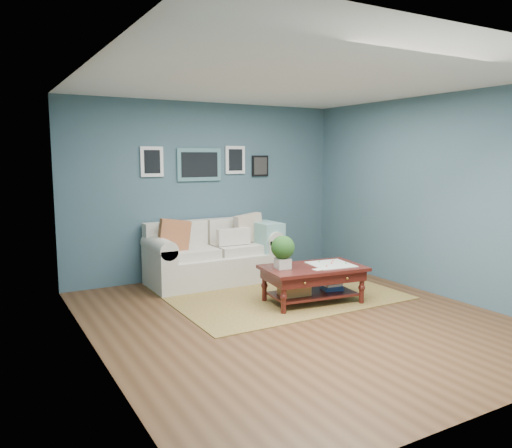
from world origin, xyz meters
TOP-DOWN VIEW (x-y plane):
  - room_shell at (-0.00, 0.06)m, footprint 5.00×5.02m
  - area_rug at (0.40, 1.06)m, footprint 3.00×2.40m
  - loveseat at (-0.05, 2.03)m, footprint 1.98×0.90m
  - coffee_table at (0.47, 0.43)m, footprint 1.36×0.90m

SIDE VIEW (x-z plane):
  - area_rug at x=0.40m, z-range 0.00..0.01m
  - coffee_table at x=0.47m, z-range -0.05..0.85m
  - loveseat at x=-0.05m, z-range -0.09..0.92m
  - room_shell at x=0.00m, z-range 0.01..2.71m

